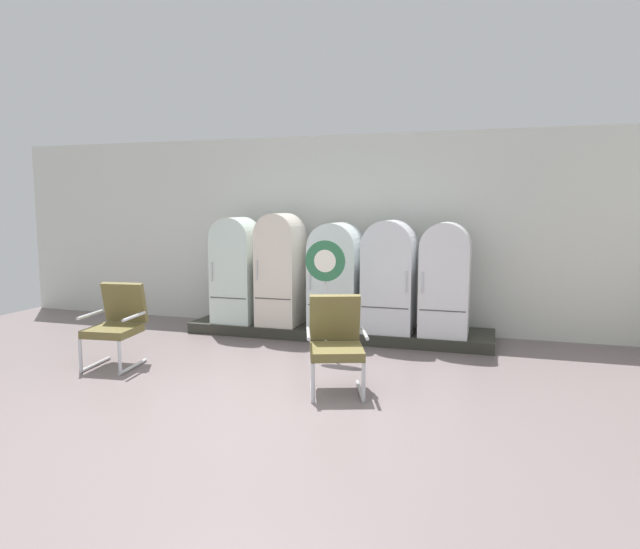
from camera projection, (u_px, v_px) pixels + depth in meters
name	position (u px, v px, depth m)	size (l,w,h in m)	color
ground	(254.00, 409.00, 5.30)	(12.00, 10.00, 0.05)	slate
back_wall	(349.00, 232.00, 8.59)	(11.76, 0.12, 2.95)	silver
display_plinth	(338.00, 331.00, 8.16)	(4.39, 0.95, 0.15)	#2F2F28
refrigerator_0	(236.00, 267.00, 8.36)	(0.62, 0.62, 1.57)	silver
refrigerator_1	(280.00, 266.00, 8.18)	(0.59, 0.66, 1.63)	silver
refrigerator_2	(336.00, 272.00, 7.97)	(0.68, 0.71, 1.50)	white
refrigerator_3	(389.00, 273.00, 7.72)	(0.69, 0.67, 1.54)	silver
refrigerator_4	(445.00, 276.00, 7.51)	(0.64, 0.69, 1.52)	white
armchair_left	(117.00, 322.00, 6.63)	(0.65, 0.72, 0.97)	silver
armchair_right	(336.00, 340.00, 5.71)	(0.73, 0.81, 0.97)	silver
sign_stand	(325.00, 297.00, 6.99)	(0.51, 0.32, 1.47)	#2D2D30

